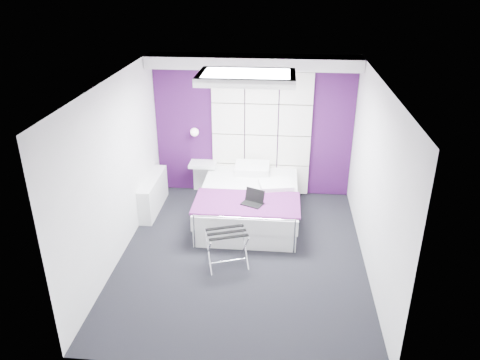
% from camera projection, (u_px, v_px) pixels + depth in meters
% --- Properties ---
extents(floor, '(4.40, 4.40, 0.00)m').
position_uv_depth(floor, '(242.00, 255.00, 7.02)').
color(floor, black).
rests_on(floor, ground).
extents(ceiling, '(4.40, 4.40, 0.00)m').
position_uv_depth(ceiling, '(243.00, 83.00, 5.93)').
color(ceiling, white).
rests_on(ceiling, wall_back).
extents(wall_back, '(3.60, 0.00, 3.60)m').
position_uv_depth(wall_back, '(253.00, 126.00, 8.47)').
color(wall_back, silver).
rests_on(wall_back, floor).
extents(wall_left, '(0.00, 4.40, 4.40)m').
position_uv_depth(wall_left, '(116.00, 171.00, 6.63)').
color(wall_left, silver).
rests_on(wall_left, floor).
extents(wall_right, '(0.00, 4.40, 4.40)m').
position_uv_depth(wall_right, '(375.00, 181.00, 6.32)').
color(wall_right, silver).
rests_on(wall_right, floor).
extents(accent_wall, '(3.58, 0.02, 2.58)m').
position_uv_depth(accent_wall, '(253.00, 127.00, 8.46)').
color(accent_wall, '#3B0F45').
rests_on(accent_wall, wall_back).
extents(soffit, '(3.58, 0.50, 0.20)m').
position_uv_depth(soffit, '(253.00, 62.00, 7.74)').
color(soffit, white).
rests_on(soffit, wall_back).
extents(headboard, '(1.80, 0.08, 2.30)m').
position_uv_depth(headboard, '(261.00, 135.00, 8.45)').
color(headboard, white).
rests_on(headboard, wall_back).
extents(skylight, '(1.36, 0.86, 0.12)m').
position_uv_depth(skylight, '(246.00, 77.00, 6.50)').
color(skylight, white).
rests_on(skylight, ceiling).
extents(wall_lamp, '(0.15, 0.15, 0.15)m').
position_uv_depth(wall_lamp, '(195.00, 131.00, 8.46)').
color(wall_lamp, white).
rests_on(wall_lamp, wall_back).
extents(radiator, '(0.22, 1.20, 0.60)m').
position_uv_depth(radiator, '(153.00, 194.00, 8.22)').
color(radiator, white).
rests_on(radiator, floor).
extents(bed, '(1.67, 2.02, 0.71)m').
position_uv_depth(bed, '(249.00, 203.00, 7.92)').
color(bed, white).
rests_on(bed, floor).
extents(nightstand, '(0.49, 0.38, 0.05)m').
position_uv_depth(nightstand, '(203.00, 164.00, 8.67)').
color(nightstand, white).
rests_on(nightstand, wall_back).
extents(luggage_rack, '(0.56, 0.41, 0.55)m').
position_uv_depth(luggage_rack, '(227.00, 248.00, 6.68)').
color(luggage_rack, silver).
rests_on(luggage_rack, floor).
extents(laptop, '(0.32, 0.23, 0.23)m').
position_uv_depth(laptop, '(252.00, 200.00, 7.30)').
color(laptop, black).
rests_on(laptop, bed).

